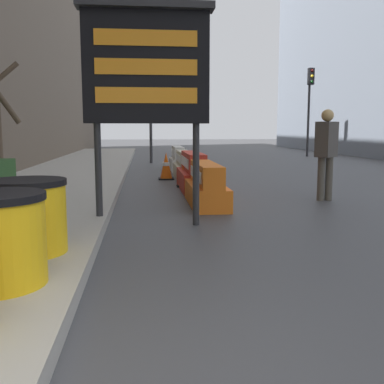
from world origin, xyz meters
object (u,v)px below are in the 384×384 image
(traffic_light_far_side, at_px, (310,93))
(jersey_barrier_orange_near, at_px, (206,187))
(message_board, at_px, (146,67))
(pedestrian_worker, at_px, (326,147))
(jersey_barrier_red_striped, at_px, (193,173))
(traffic_light_near_curb, at_px, (150,85))
(jersey_barrier_cream, at_px, (184,166))
(traffic_cone_near, at_px, (166,166))
(barrel_drum_back, at_px, (28,216))
(traffic_cone_mid, at_px, (184,175))
(jersey_barrier_white, at_px, (178,160))

(traffic_light_far_side, bearing_deg, jersey_barrier_orange_near, -117.14)
(message_board, height_order, pedestrian_worker, message_board)
(jersey_barrier_red_striped, xyz_separation_m, traffic_light_near_curb, (-0.87, 8.41, 2.86))
(jersey_barrier_cream, distance_m, traffic_cone_near, 0.61)
(pedestrian_worker, bearing_deg, traffic_light_far_side, 27.67)
(pedestrian_worker, bearing_deg, jersey_barrier_orange_near, 143.36)
(jersey_barrier_cream, bearing_deg, barrel_drum_back, -105.79)
(jersey_barrier_red_striped, distance_m, traffic_cone_mid, 0.48)
(jersey_barrier_orange_near, xyz_separation_m, pedestrian_worker, (2.47, 0.28, 0.73))
(jersey_barrier_cream, height_order, jersey_barrier_white, jersey_barrier_white)
(traffic_light_near_curb, xyz_separation_m, traffic_light_far_side, (8.28, 3.73, 0.01))
(jersey_barrier_white, relative_size, traffic_cone_near, 2.37)
(jersey_barrier_red_striped, relative_size, pedestrian_worker, 1.20)
(traffic_light_far_side, bearing_deg, jersey_barrier_cream, -127.28)
(jersey_barrier_orange_near, xyz_separation_m, jersey_barrier_cream, (0.00, 4.72, -0.00))
(jersey_barrier_red_striped, relative_size, jersey_barrier_white, 1.18)
(message_board, distance_m, traffic_cone_near, 6.55)
(traffic_light_near_curb, bearing_deg, traffic_light_far_side, 24.28)
(message_board, bearing_deg, jersey_barrier_orange_near, 57.75)
(jersey_barrier_orange_near, height_order, traffic_light_near_curb, traffic_light_near_curb)
(barrel_drum_back, bearing_deg, traffic_cone_mid, 71.23)
(pedestrian_worker, bearing_deg, barrel_drum_back, 176.28)
(jersey_barrier_orange_near, relative_size, traffic_light_near_curb, 0.45)
(jersey_barrier_cream, xyz_separation_m, traffic_cone_mid, (-0.19, -1.98, -0.05))
(traffic_cone_near, height_order, traffic_cone_mid, traffic_cone_near)
(jersey_barrier_orange_near, bearing_deg, jersey_barrier_cream, 90.00)
(message_board, xyz_separation_m, traffic_light_near_curb, (0.25, 12.50, 0.93))
(traffic_cone_mid, height_order, traffic_light_near_curb, traffic_light_near_curb)
(jersey_barrier_cream, relative_size, traffic_cone_mid, 3.49)
(traffic_light_far_side, bearing_deg, traffic_cone_mid, -122.98)
(jersey_barrier_red_striped, bearing_deg, jersey_barrier_orange_near, -90.00)
(barrel_drum_back, bearing_deg, jersey_barrier_white, 77.72)
(traffic_light_near_curb, bearing_deg, jersey_barrier_white, -75.95)
(traffic_cone_mid, bearing_deg, jersey_barrier_orange_near, -85.96)
(jersey_barrier_cream, distance_m, traffic_light_far_side, 12.57)
(jersey_barrier_cream, bearing_deg, jersey_barrier_orange_near, -90.00)
(jersey_barrier_cream, height_order, traffic_light_far_side, traffic_light_far_side)
(jersey_barrier_red_striped, distance_m, traffic_light_near_curb, 8.93)
(message_board, bearing_deg, jersey_barrier_cream, 80.20)
(barrel_drum_back, distance_m, traffic_cone_near, 8.36)
(jersey_barrier_red_striped, xyz_separation_m, traffic_cone_mid, (-0.19, 0.43, -0.09))
(jersey_barrier_white, xyz_separation_m, traffic_cone_mid, (-0.19, -4.50, -0.07))
(traffic_cone_near, distance_m, pedestrian_worker, 5.19)
(traffic_light_near_curb, xyz_separation_m, pedestrian_worker, (3.34, -10.44, -2.17))
(traffic_cone_near, bearing_deg, jersey_barrier_white, 78.94)
(jersey_barrier_orange_near, bearing_deg, jersey_barrier_red_striped, 90.00)
(barrel_drum_back, relative_size, traffic_cone_mid, 1.33)
(jersey_barrier_white, bearing_deg, traffic_light_far_side, 44.22)
(barrel_drum_back, height_order, traffic_light_near_curb, traffic_light_near_curb)
(traffic_light_near_curb, bearing_deg, jersey_barrier_orange_near, -85.36)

